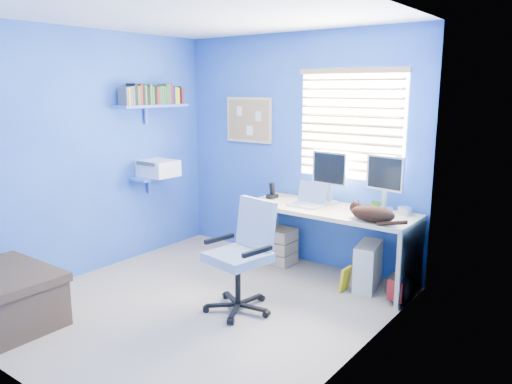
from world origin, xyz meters
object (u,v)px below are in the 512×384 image
Objects in this scene: tower_pc at (368,266)px; office_chair at (242,270)px; laptop at (306,195)px; desk at (329,244)px; cat at (373,214)px.

office_chair reaches higher than tower_pc.
desk is at bearing 13.45° from laptop.
laptop reaches higher than cat.
laptop is (-0.25, -0.05, 0.48)m from desk.
cat is (0.55, -0.22, 0.44)m from desk.
tower_pc is at bearing 7.75° from laptop.
office_chair reaches higher than laptop.
cat is (0.80, -0.17, -0.04)m from laptop.
laptop is 0.73× the size of tower_pc.
desk is 3.84× the size of tower_pc.
tower_pc is 0.47× the size of office_chair.
laptop is 0.81× the size of cat.
tower_pc is at bearing 137.82° from cat.
office_chair is (-0.01, -1.03, -0.49)m from laptop.
desk is at bearing 76.44° from office_chair.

